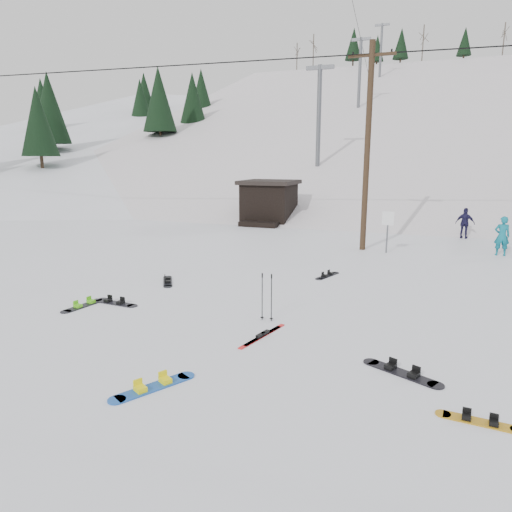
% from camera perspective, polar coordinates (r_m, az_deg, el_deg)
% --- Properties ---
extents(ground, '(200.00, 200.00, 0.00)m').
position_cam_1_polar(ground, '(9.43, -12.20, -14.00)').
color(ground, white).
rests_on(ground, ground).
extents(ski_slope, '(60.00, 85.24, 65.97)m').
position_cam_1_polar(ski_slope, '(64.27, 15.94, -2.92)').
color(ski_slope, silver).
rests_on(ski_slope, ground).
extents(ridge_left, '(47.54, 95.03, 58.38)m').
position_cam_1_polar(ridge_left, '(70.13, -15.30, -0.80)').
color(ridge_left, white).
rests_on(ridge_left, ground).
extents(treeline_left, '(20.00, 64.00, 10.00)m').
position_cam_1_polar(treeline_left, '(61.08, -18.77, 7.58)').
color(treeline_left, black).
rests_on(treeline_left, ground).
extents(treeline_crest, '(50.00, 6.00, 10.00)m').
position_cam_1_polar(treeline_crest, '(93.25, 18.12, 8.96)').
color(treeline_crest, black).
rests_on(treeline_crest, ski_slope).
extents(utility_pole, '(2.00, 0.26, 9.00)m').
position_cam_1_polar(utility_pole, '(21.23, 13.76, 13.30)').
color(utility_pole, '#3A2819').
rests_on(utility_pole, ground).
extents(trail_sign, '(0.50, 0.09, 1.85)m').
position_cam_1_polar(trail_sign, '(20.88, 16.14, 3.81)').
color(trail_sign, '#595B60').
rests_on(trail_sign, ground).
extents(lift_hut, '(3.40, 4.10, 2.75)m').
position_cam_1_polar(lift_hut, '(29.76, 1.63, 6.79)').
color(lift_hut, black).
rests_on(lift_hut, ground).
extents(lift_tower_near, '(2.20, 0.36, 8.00)m').
position_cam_1_polar(lift_tower_near, '(38.25, 7.88, 17.60)').
color(lift_tower_near, '#595B60').
rests_on(lift_tower_near, ski_slope).
extents(lift_tower_mid, '(2.20, 0.36, 8.00)m').
position_cam_1_polar(lift_tower_mid, '(58.61, 12.86, 21.86)').
color(lift_tower_mid, '#595B60').
rests_on(lift_tower_mid, ski_slope).
extents(lift_tower_far, '(2.20, 0.36, 8.00)m').
position_cam_1_polar(lift_tower_far, '(79.33, 15.37, 23.86)').
color(lift_tower_far, '#595B60').
rests_on(lift_tower_far, ski_slope).
extents(hero_snowboard, '(1.00, 1.54, 0.12)m').
position_cam_1_polar(hero_snowboard, '(8.86, -12.73, -15.62)').
color(hero_snowboard, blue).
rests_on(hero_snowboard, ground).
extents(hero_skis, '(0.54, 1.79, 0.09)m').
position_cam_1_polar(hero_skis, '(10.90, 0.83, -9.88)').
color(hero_skis, red).
rests_on(hero_skis, ground).
extents(ski_poles, '(0.34, 0.09, 1.25)m').
position_cam_1_polar(ski_poles, '(11.74, 1.36, -5.09)').
color(ski_poles, black).
rests_on(ski_poles, ground).
extents(board_scatter_a, '(1.58, 0.37, 0.11)m').
position_cam_1_polar(board_scatter_a, '(13.87, -17.28, -5.57)').
color(board_scatter_a, black).
rests_on(board_scatter_a, ground).
extents(board_scatter_b, '(0.95, 1.35, 0.11)m').
position_cam_1_polar(board_scatter_b, '(15.79, -10.99, -3.11)').
color(board_scatter_b, black).
rests_on(board_scatter_b, ground).
extents(board_scatter_c, '(0.48, 1.56, 0.11)m').
position_cam_1_polar(board_scatter_c, '(13.93, -20.62, -5.73)').
color(board_scatter_c, black).
rests_on(board_scatter_c, ground).
extents(board_scatter_d, '(1.55, 0.89, 0.12)m').
position_cam_1_polar(board_scatter_d, '(9.59, 17.76, -13.68)').
color(board_scatter_d, black).
rests_on(board_scatter_d, ground).
extents(board_scatter_e, '(1.33, 0.34, 0.09)m').
position_cam_1_polar(board_scatter_e, '(8.47, 26.18, -18.05)').
color(board_scatter_e, '#C78B16').
rests_on(board_scatter_e, ground).
extents(board_scatter_f, '(0.63, 1.34, 0.10)m').
position_cam_1_polar(board_scatter_f, '(16.47, 8.92, -2.41)').
color(board_scatter_f, black).
rests_on(board_scatter_f, ground).
extents(skier_teal, '(0.66, 0.46, 1.71)m').
position_cam_1_polar(skier_teal, '(22.25, 28.39, 2.22)').
color(skier_teal, '#0C6A7D').
rests_on(skier_teal, ground).
extents(skier_navy, '(1.00, 0.60, 1.60)m').
position_cam_1_polar(skier_navy, '(26.23, 24.66, 3.74)').
color(skier_navy, '#191638').
rests_on(skier_navy, ground).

